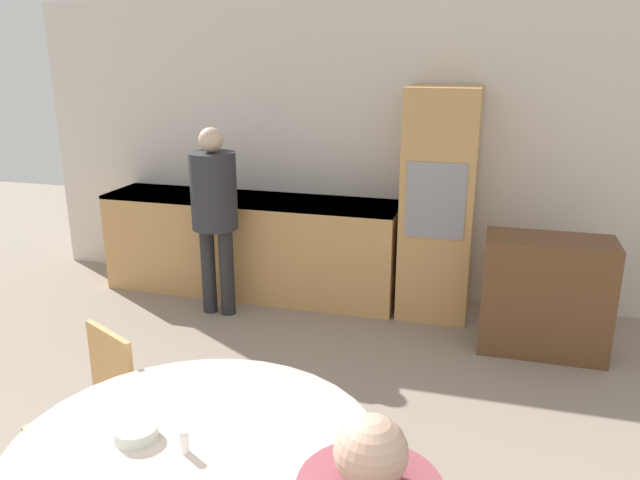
{
  "coord_description": "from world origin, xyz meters",
  "views": [
    {
      "loc": [
        0.91,
        -0.6,
        2.16
      ],
      "look_at": [
        -0.02,
        2.66,
        1.13
      ],
      "focal_mm": 35.0,
      "sensor_mm": 36.0,
      "label": 1
    }
  ],
  "objects_px": {
    "chair_far_left": "(97,409)",
    "cup": "(313,464)",
    "sideboard": "(545,295)",
    "person_standing": "(214,203)",
    "bowl_near": "(136,433)",
    "oven_unit": "(439,204)"
  },
  "relations": [
    {
      "from": "oven_unit",
      "to": "bowl_near",
      "type": "distance_m",
      "value": 3.41
    },
    {
      "from": "sideboard",
      "to": "bowl_near",
      "type": "distance_m",
      "value": 3.26
    },
    {
      "from": "person_standing",
      "to": "bowl_near",
      "type": "distance_m",
      "value": 2.95
    },
    {
      "from": "chair_far_left",
      "to": "bowl_near",
      "type": "relative_size",
      "value": 5.34
    },
    {
      "from": "person_standing",
      "to": "sideboard",
      "type": "bearing_deg",
      "value": 0.47
    },
    {
      "from": "bowl_near",
      "to": "person_standing",
      "type": "bearing_deg",
      "value": 109.39
    },
    {
      "from": "cup",
      "to": "person_standing",
      "type": "bearing_deg",
      "value": 120.86
    },
    {
      "from": "chair_far_left",
      "to": "cup",
      "type": "distance_m",
      "value": 1.41
    },
    {
      "from": "person_standing",
      "to": "oven_unit",
      "type": "bearing_deg",
      "value": 16.96
    },
    {
      "from": "sideboard",
      "to": "chair_far_left",
      "type": "relative_size",
      "value": 1.04
    },
    {
      "from": "chair_far_left",
      "to": "bowl_near",
      "type": "distance_m",
      "value": 0.83
    },
    {
      "from": "person_standing",
      "to": "cup",
      "type": "height_order",
      "value": "person_standing"
    },
    {
      "from": "oven_unit",
      "to": "chair_far_left",
      "type": "height_order",
      "value": "oven_unit"
    },
    {
      "from": "oven_unit",
      "to": "person_standing",
      "type": "relative_size",
      "value": 1.2
    },
    {
      "from": "cup",
      "to": "bowl_near",
      "type": "distance_m",
      "value": 0.69
    },
    {
      "from": "sideboard",
      "to": "chair_far_left",
      "type": "distance_m",
      "value": 3.17
    },
    {
      "from": "sideboard",
      "to": "cup",
      "type": "relative_size",
      "value": 11.01
    },
    {
      "from": "oven_unit",
      "to": "sideboard",
      "type": "xyz_separation_m",
      "value": [
        0.85,
        -0.52,
        -0.51
      ]
    },
    {
      "from": "oven_unit",
      "to": "cup",
      "type": "height_order",
      "value": "oven_unit"
    },
    {
      "from": "person_standing",
      "to": "bowl_near",
      "type": "height_order",
      "value": "person_standing"
    },
    {
      "from": "oven_unit",
      "to": "bowl_near",
      "type": "relative_size",
      "value": 11.61
    },
    {
      "from": "chair_far_left",
      "to": "person_standing",
      "type": "height_order",
      "value": "person_standing"
    }
  ]
}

